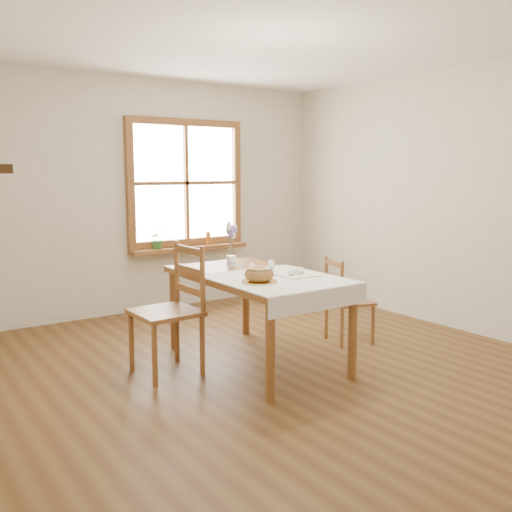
{
  "coord_description": "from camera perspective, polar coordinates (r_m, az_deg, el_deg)",
  "views": [
    {
      "loc": [
        -2.62,
        -3.5,
        1.59
      ],
      "look_at": [
        0.0,
        0.3,
        0.9
      ],
      "focal_mm": 40.0,
      "sensor_mm": 36.0,
      "label": 1
    }
  ],
  "objects": [
    {
      "name": "eggs",
      "position": [
        4.56,
        4.28,
        -1.52
      ],
      "size": [
        0.23,
        0.21,
        0.05
      ],
      "primitive_type": null,
      "rotation": [
        0.0,
        0.0,
        -0.03
      ],
      "color": "white",
      "rests_on": "egg_napkin"
    },
    {
      "name": "egg_napkin",
      "position": [
        4.57,
        4.28,
        -1.91
      ],
      "size": [
        0.3,
        0.26,
        0.01
      ],
      "primitive_type": "cube",
      "rotation": [
        0.0,
        0.0,
        -0.03
      ],
      "color": "white",
      "rests_on": "table_linen"
    },
    {
      "name": "ground",
      "position": [
        4.65,
        2.14,
        -11.49
      ],
      "size": [
        5.0,
        5.0,
        0.0
      ],
      "primitive_type": "plane",
      "color": "brown",
      "rests_on": "ground"
    },
    {
      "name": "lavender_bouquet",
      "position": [
        4.99,
        -2.47,
        1.53
      ],
      "size": [
        0.15,
        0.15,
        0.28
      ],
      "primitive_type": null,
      "color": "#71589B",
      "rests_on": "flower_vase"
    },
    {
      "name": "chair_right",
      "position": [
        5.39,
        9.35,
        -4.39
      ],
      "size": [
        0.48,
        0.46,
        0.8
      ],
      "primitive_type": null,
      "rotation": [
        0.0,
        0.0,
        1.3
      ],
      "color": "#955E2E",
      "rests_on": "ground"
    },
    {
      "name": "potted_plant",
      "position": [
        6.54,
        -9.79,
        1.46
      ],
      "size": [
        0.24,
        0.25,
        0.17
      ],
      "primitive_type": "imported",
      "rotation": [
        0.0,
        0.0,
        -0.2
      ],
      "color": "#306F2C",
      "rests_on": "window_sill"
    },
    {
      "name": "chair_left",
      "position": [
        4.52,
        -9.02,
        -5.38
      ],
      "size": [
        0.52,
        0.5,
        1.03
      ],
      "primitive_type": null,
      "rotation": [
        0.0,
        0.0,
        -1.54
      ],
      "color": "#955E2E",
      "rests_on": "ground"
    },
    {
      "name": "window_sill",
      "position": [
        6.73,
        -6.64,
        0.77
      ],
      "size": [
        1.46,
        0.2,
        0.05
      ],
      "color": "#955E2E",
      "rests_on": "ground"
    },
    {
      "name": "room_walls",
      "position": [
        4.37,
        2.26,
        10.03
      ],
      "size": [
        4.6,
        5.1,
        2.65
      ],
      "color": "silver",
      "rests_on": "ground"
    },
    {
      "name": "bread_loaf",
      "position": [
        4.27,
        0.31,
        -1.68
      ],
      "size": [
        0.22,
        0.22,
        0.12
      ],
      "primitive_type": "ellipsoid",
      "color": "#AE773E",
      "rests_on": "bread_plate"
    },
    {
      "name": "flower_vase",
      "position": [
        5.02,
        -2.46,
        -0.59
      ],
      "size": [
        0.1,
        0.1,
        0.09
      ],
      "primitive_type": "cylinder",
      "rotation": [
        0.0,
        0.0,
        -0.14
      ],
      "color": "white",
      "rests_on": "dining_table"
    },
    {
      "name": "amber_bottle",
      "position": [
        6.84,
        -4.82,
        1.82
      ],
      "size": [
        0.07,
        0.07,
        0.16
      ],
      "primitive_type": "cylinder",
      "rotation": [
        0.0,
        0.0,
        -0.36
      ],
      "color": "#AF5D20",
      "rests_on": "window_sill"
    },
    {
      "name": "pepper_shaker",
      "position": [
        4.71,
        1.51,
        -1.02
      ],
      "size": [
        0.07,
        0.07,
        0.1
      ],
      "primitive_type": "cylinder",
      "rotation": [
        0.0,
        0.0,
        0.28
      ],
      "color": "white",
      "rests_on": "table_linen"
    },
    {
      "name": "bread_plate",
      "position": [
        4.28,
        0.31,
        -2.59
      ],
      "size": [
        0.33,
        0.33,
        0.01
      ],
      "primitive_type": "cylinder",
      "rotation": [
        0.0,
        0.0,
        0.3
      ],
      "color": "white",
      "rests_on": "table_linen"
    },
    {
      "name": "salt_shaker",
      "position": [
        4.66,
        -0.35,
        -1.22
      ],
      "size": [
        0.05,
        0.05,
        0.09
      ],
      "primitive_type": "cylinder",
      "rotation": [
        0.0,
        0.0,
        -0.07
      ],
      "color": "white",
      "rests_on": "table_linen"
    },
    {
      "name": "window",
      "position": [
        6.74,
        -7.03,
        7.26
      ],
      "size": [
        1.46,
        0.08,
        1.46
      ],
      "color": "#955E2E",
      "rests_on": "ground"
    },
    {
      "name": "dining_table",
      "position": [
        4.71,
        0.0,
        -2.83
      ],
      "size": [
        0.9,
        1.6,
        0.75
      ],
      "color": "#955E2E",
      "rests_on": "ground"
    },
    {
      "name": "table_linen",
      "position": [
        4.45,
        2.22,
        -2.33
      ],
      "size": [
        0.91,
        0.99,
        0.01
      ],
      "primitive_type": "cube",
      "color": "white",
      "rests_on": "dining_table"
    }
  ]
}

